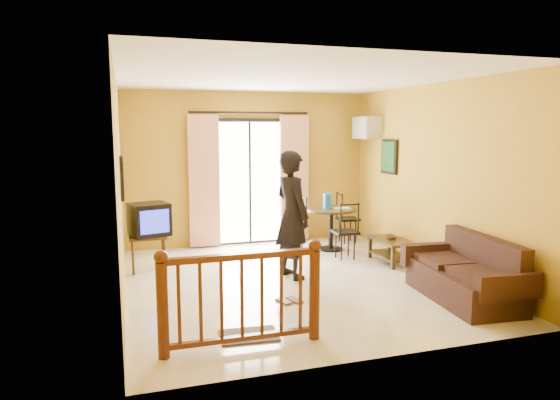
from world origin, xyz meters
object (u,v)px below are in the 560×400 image
object	(u,v)px
coffee_table	(392,247)
television	(149,219)
dining_table	(331,217)
sofa	(467,276)
standing_person	(292,215)

from	to	relation	value
coffee_table	television	bearing A→B (deg)	169.78
dining_table	coffee_table	world-z (taller)	dining_table
television	coffee_table	bearing A→B (deg)	-26.72
dining_table	sofa	size ratio (longest dim) A/B	0.51
television	dining_table	distance (m)	3.15
sofa	standing_person	world-z (taller)	standing_person
coffee_table	sofa	distance (m)	1.85
dining_table	coffee_table	distance (m)	1.27
television	sofa	bearing A→B (deg)	-50.59
dining_table	standing_person	xyz separation A→B (m)	(-1.18, -1.36, 0.33)
television	standing_person	size ratio (longest dim) A/B	0.36
coffee_table	sofa	world-z (taller)	sofa
coffee_table	standing_person	world-z (taller)	standing_person
television	sofa	world-z (taller)	television
television	coffee_table	size ratio (longest dim) A/B	0.77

